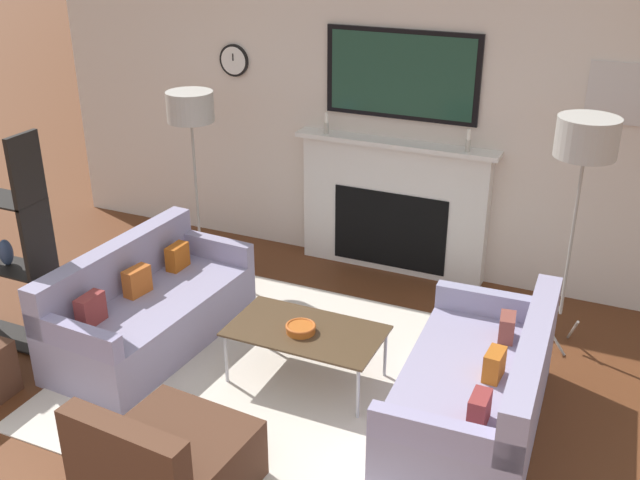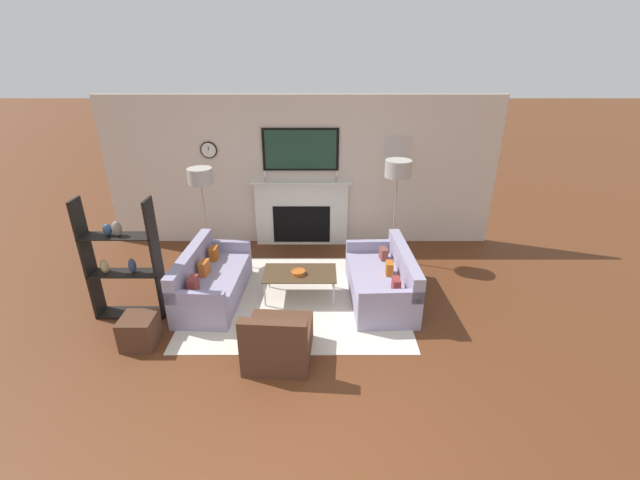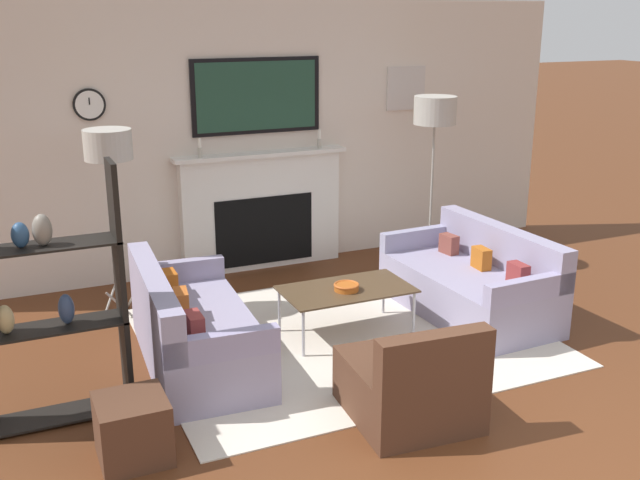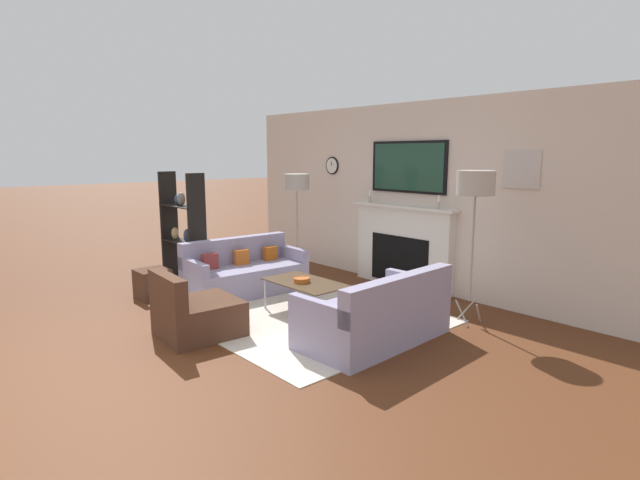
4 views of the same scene
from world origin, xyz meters
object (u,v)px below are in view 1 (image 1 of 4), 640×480
(couch_left, at_px, (147,310))
(floor_lamp_left, at_px, (190,109))
(armchair, at_px, (166,467))
(coffee_table, at_px, (306,333))
(decorative_bowl, at_px, (301,328))
(couch_right, at_px, (478,393))
(floor_lamp_right, at_px, (587,140))

(couch_left, height_order, floor_lamp_left, floor_lamp_left)
(couch_left, height_order, armchair, couch_left)
(coffee_table, bearing_deg, decorative_bowl, -116.06)
(couch_right, distance_m, floor_lamp_right, 1.87)
(couch_right, height_order, floor_lamp_right, floor_lamp_right)
(armchair, relative_size, floor_lamp_left, 0.52)
(floor_lamp_left, bearing_deg, couch_right, -23.56)
(decorative_bowl, bearing_deg, armchair, -97.64)
(armchair, height_order, coffee_table, armchair)
(coffee_table, xyz_separation_m, floor_lamp_left, (-1.64, 1.21, 1.12))
(decorative_bowl, bearing_deg, floor_lamp_left, 142.44)
(floor_lamp_left, relative_size, floor_lamp_right, 0.93)
(couch_left, xyz_separation_m, couch_right, (2.53, -0.00, -0.00))
(couch_left, distance_m, couch_right, 2.53)
(armchair, bearing_deg, couch_right, 43.49)
(couch_left, relative_size, couch_right, 1.02)
(decorative_bowl, distance_m, floor_lamp_left, 2.30)
(coffee_table, bearing_deg, floor_lamp_left, 143.69)
(floor_lamp_left, bearing_deg, couch_left, -75.23)
(decorative_bowl, xyz_separation_m, floor_lamp_right, (1.57, 1.25, 1.18))
(couch_left, height_order, decorative_bowl, couch_left)
(couch_right, bearing_deg, decorative_bowl, 179.94)
(decorative_bowl, bearing_deg, coffee_table, 63.94)
(couch_left, height_order, coffee_table, couch_left)
(decorative_bowl, bearing_deg, floor_lamp_right, 38.44)
(couch_right, relative_size, floor_lamp_right, 0.94)
(couch_right, distance_m, armchair, 1.96)
(couch_left, distance_m, decorative_bowl, 1.30)
(decorative_bowl, xyz_separation_m, floor_lamp_left, (-1.62, 1.25, 1.06))
(armchair, relative_size, coffee_table, 0.81)
(floor_lamp_left, bearing_deg, armchair, -61.00)
(couch_right, height_order, decorative_bowl, couch_right)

